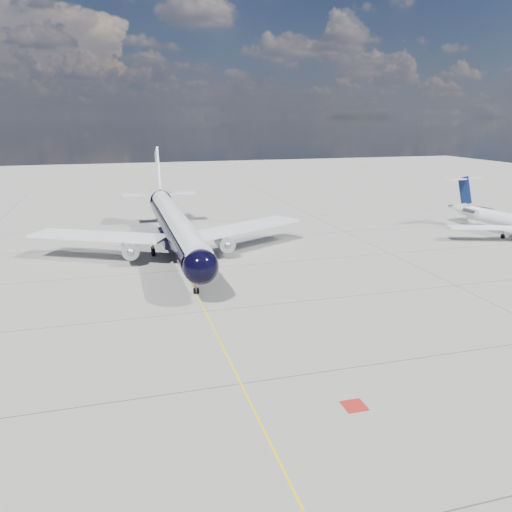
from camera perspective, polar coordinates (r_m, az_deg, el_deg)
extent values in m
plane|color=gray|center=(70.49, -8.69, -0.43)|extent=(320.00, 320.00, 0.00)
cube|color=yellow|center=(65.73, -8.13, -1.58)|extent=(0.16, 160.00, 0.01)
cube|color=maroon|center=(36.55, 11.16, -16.45)|extent=(1.60, 1.60, 0.01)
cylinder|color=black|center=(71.48, -9.16, 3.26)|extent=(4.06, 38.17, 3.81)
sphere|color=black|center=(52.21, -6.34, -1.22)|extent=(3.84, 3.84, 3.81)
cone|color=black|center=(94.46, -11.02, 6.51)|extent=(3.86, 7.05, 3.81)
cylinder|color=white|center=(71.29, -9.19, 4.01)|extent=(3.24, 40.18, 2.98)
cube|color=black|center=(51.86, -6.32, -0.69)|extent=(2.42, 1.22, 0.55)
cube|color=white|center=(72.70, -17.55, 2.20)|extent=(19.41, 13.39, 0.32)
cube|color=white|center=(75.07, -1.27, 3.33)|extent=(19.35, 13.58, 0.32)
cube|color=black|center=(71.79, -9.11, 2.16)|extent=(4.28, 10.07, 1.00)
cylinder|color=silver|center=(69.54, -14.21, 0.88)|extent=(2.28, 4.63, 2.25)
cylinder|color=silver|center=(71.08, -3.66, 1.65)|extent=(2.28, 4.63, 2.25)
sphere|color=gray|center=(67.49, -14.14, 0.45)|extent=(1.11, 1.11, 1.10)
sphere|color=gray|center=(69.08, -3.28, 1.25)|extent=(1.11, 1.11, 1.10)
cube|color=white|center=(69.55, -14.26, 1.52)|extent=(0.24, 3.21, 1.10)
cube|color=white|center=(71.09, -3.71, 2.28)|extent=(0.24, 3.21, 1.10)
cube|color=white|center=(93.32, -11.15, 9.57)|extent=(0.36, 6.37, 8.56)
cube|color=white|center=(94.35, -11.04, 6.99)|extent=(13.07, 3.30, 0.22)
cylinder|color=gray|center=(56.41, -6.88, -3.11)|extent=(0.18, 0.18, 2.11)
cylinder|color=black|center=(56.68, -7.05, -3.99)|extent=(0.19, 0.70, 0.70)
cylinder|color=black|center=(56.74, -6.65, -3.95)|extent=(0.19, 0.70, 0.70)
cylinder|color=gray|center=(73.29, -11.71, 1.14)|extent=(0.26, 0.26, 1.91)
cylinder|color=gray|center=(74.02, -6.75, 1.50)|extent=(0.26, 0.26, 1.91)
cylinder|color=black|center=(72.96, -11.63, 0.42)|extent=(0.46, 1.11, 1.10)
cylinder|color=black|center=(74.03, -11.71, 0.63)|extent=(0.46, 1.11, 1.10)
cylinder|color=black|center=(73.69, -6.66, 0.79)|extent=(0.46, 1.11, 1.10)
cylinder|color=black|center=(74.74, -6.80, 1.00)|extent=(0.46, 1.11, 1.10)
cone|color=white|center=(100.03, 22.02, 5.15)|extent=(2.99, 4.71, 2.38)
cube|color=white|center=(87.79, 24.65, 2.97)|extent=(11.34, 6.39, 0.19)
cylinder|color=silver|center=(95.43, 23.31, 4.56)|extent=(1.72, 2.99, 1.32)
cylinder|color=silver|center=(98.16, 24.79, 4.67)|extent=(1.72, 2.99, 1.32)
cube|color=white|center=(95.75, 23.49, 4.58)|extent=(1.08, 1.52, 0.16)
cube|color=white|center=(97.83, 24.62, 4.66)|extent=(1.08, 1.52, 0.16)
cube|color=#091944|center=(98.65, 22.76, 6.90)|extent=(0.74, 3.70, 5.41)
cube|color=white|center=(98.76, 22.67, 8.16)|extent=(7.24, 2.76, 0.14)
cylinder|color=gray|center=(91.38, 26.40, 2.32)|extent=(0.20, 0.20, 1.50)
cylinder|color=black|center=(91.48, 26.36, 2.04)|extent=(0.39, 0.77, 0.74)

